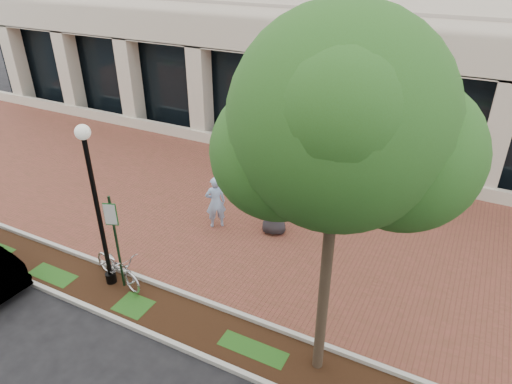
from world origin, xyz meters
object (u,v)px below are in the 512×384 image
at_px(pedestrian_mid, 320,175).
at_px(lamppost, 96,201).
at_px(locked_bicycle, 118,267).
at_px(pedestrian_right, 275,205).
at_px(bike_rack_cluster, 410,178).
at_px(parking_sign, 115,232).
at_px(pedestrian_left, 216,202).
at_px(street_tree, 343,133).

bearing_deg(pedestrian_mid, lamppost, 53.70).
bearing_deg(lamppost, locked_bicycle, 32.40).
bearing_deg(pedestrian_right, bike_rack_cluster, -143.42).
distance_m(locked_bicycle, bike_rack_cluster, 10.58).
distance_m(parking_sign, pedestrian_mid, 7.57).
bearing_deg(locked_bicycle, pedestrian_mid, -10.77).
relative_size(pedestrian_right, bike_rack_cluster, 0.65).
relative_size(parking_sign, pedestrian_left, 1.56).
bearing_deg(locked_bicycle, lamppost, 136.61).
relative_size(pedestrian_left, pedestrian_right, 0.87).
distance_m(lamppost, street_tree, 6.61).
relative_size(locked_bicycle, bike_rack_cluster, 0.62).
bearing_deg(pedestrian_mid, bike_rack_cluster, -155.41).
relative_size(lamppost, locked_bicycle, 2.35).
bearing_deg(pedestrian_left, parking_sign, 39.16).
relative_size(locked_bicycle, pedestrian_left, 1.09).
xyz_separation_m(street_tree, pedestrian_mid, (-2.60, 7.00, -4.48)).
bearing_deg(bike_rack_cluster, pedestrian_mid, -142.40).
xyz_separation_m(pedestrian_mid, bike_rack_cluster, (2.75, 1.93, -0.35)).
height_order(pedestrian_mid, bike_rack_cluster, pedestrian_mid).
xyz_separation_m(street_tree, bike_rack_cluster, (0.16, 8.93, -4.83)).
relative_size(street_tree, bike_rack_cluster, 2.39).
bearing_deg(pedestrian_mid, locked_bicycle, 54.60).
relative_size(lamppost, bike_rack_cluster, 1.45).
bearing_deg(pedestrian_right, pedestrian_left, -2.63).
bearing_deg(street_tree, locked_bicycle, 178.31).
relative_size(locked_bicycle, pedestrian_mid, 1.06).
height_order(lamppost, street_tree, street_tree).
bearing_deg(street_tree, pedestrian_mid, 110.35).
bearing_deg(pedestrian_mid, parking_sign, 56.38).
relative_size(street_tree, pedestrian_right, 3.70).
bearing_deg(bike_rack_cluster, street_tree, -88.44).
bearing_deg(pedestrian_left, street_tree, 102.54).
bearing_deg(lamppost, pedestrian_right, 55.43).
distance_m(lamppost, bike_rack_cluster, 10.96).
bearing_deg(parking_sign, lamppost, 164.02).
height_order(lamppost, bike_rack_cluster, lamppost).
height_order(street_tree, pedestrian_mid, street_tree).
distance_m(street_tree, locked_bicycle, 7.56).
bearing_deg(locked_bicycle, pedestrian_left, -0.00).
bearing_deg(pedestrian_left, lamppost, 33.26).
xyz_separation_m(parking_sign, lamppost, (-0.40, -0.03, 0.81)).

